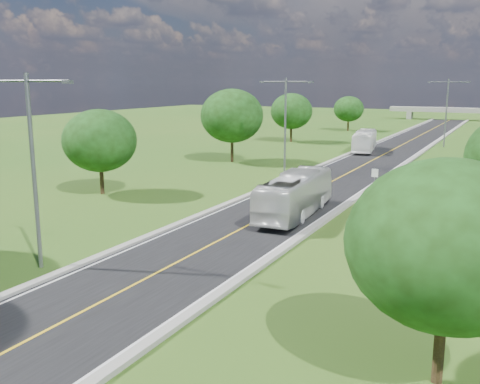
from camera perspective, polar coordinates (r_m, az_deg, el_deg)
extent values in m
plane|color=#295919|center=(69.34, 14.17, 3.37)|extent=(260.00, 260.00, 0.00)
cube|color=black|center=(75.14, 15.25, 3.96)|extent=(8.00, 150.00, 0.06)
cube|color=gray|center=(76.12, 12.12, 4.26)|extent=(0.50, 150.00, 0.22)
cube|color=gray|center=(74.37, 18.45, 3.75)|extent=(0.50, 150.00, 0.22)
cylinder|color=slate|center=(46.82, 14.15, 1.02)|extent=(0.08, 0.08, 2.40)
cube|color=white|center=(46.66, 14.19, 1.98)|extent=(0.55, 0.04, 0.70)
cube|color=gray|center=(149.34, 17.66, 7.82)|extent=(1.20, 3.00, 2.00)
cube|color=gray|center=(147.88, 21.54, 8.15)|extent=(30.00, 3.00, 1.20)
cylinder|color=slate|center=(29.03, -21.13, 1.86)|extent=(0.22, 0.22, 10.00)
cylinder|color=slate|center=(29.74, -23.62, 10.81)|extent=(2.80, 0.12, 0.12)
cylinder|color=slate|center=(27.64, -19.87, 11.09)|extent=(2.80, 0.12, 0.12)
cube|color=slate|center=(26.70, -17.92, 11.11)|extent=(0.50, 0.25, 0.18)
cylinder|color=slate|center=(56.38, 4.84, 6.98)|extent=(0.22, 0.22, 10.00)
cylinder|color=slate|center=(56.75, 3.59, 11.68)|extent=(2.80, 0.12, 0.12)
cylinder|color=slate|center=(55.67, 6.28, 11.63)|extent=(2.80, 0.12, 0.12)
cube|color=slate|center=(57.29, 2.37, 11.64)|extent=(0.50, 0.25, 0.18)
cube|color=slate|center=(55.22, 7.56, 11.55)|extent=(0.50, 0.25, 0.18)
cylinder|color=slate|center=(85.55, 21.13, 7.82)|extent=(0.22, 0.22, 10.00)
cylinder|color=slate|center=(85.60, 20.42, 10.96)|extent=(2.80, 0.12, 0.12)
cylinder|color=slate|center=(85.28, 22.31, 10.83)|extent=(2.80, 0.12, 0.12)
cube|color=slate|center=(85.77, 19.54, 10.99)|extent=(0.50, 0.25, 0.18)
cube|color=slate|center=(85.17, 23.19, 10.73)|extent=(0.50, 0.25, 0.18)
cylinder|color=black|center=(47.76, -14.53, 1.39)|extent=(0.36, 0.36, 2.70)
ellipsoid|color=#18320D|center=(47.31, -14.73, 5.33)|extent=(6.30, 6.30, 5.36)
cylinder|color=black|center=(65.07, -0.86, 4.65)|extent=(0.36, 0.36, 3.24)
ellipsoid|color=#18320D|center=(64.71, -0.87, 8.13)|extent=(7.56, 7.56, 6.43)
cylinder|color=black|center=(87.58, 5.47, 6.28)|extent=(0.36, 0.36, 2.88)
ellipsoid|color=#18320D|center=(87.32, 5.51, 8.58)|extent=(6.72, 6.72, 5.71)
cylinder|color=black|center=(109.43, 11.45, 7.07)|extent=(0.36, 0.36, 2.52)
ellipsoid|color=#18320D|center=(109.24, 11.52, 8.68)|extent=(5.88, 5.88, 5.00)
cylinder|color=black|center=(18.84, 20.51, -14.91)|extent=(0.36, 0.36, 2.70)
ellipsoid|color=#18320D|center=(17.65, 21.27, -5.25)|extent=(6.30, 6.30, 5.36)
imported|color=silver|center=(38.69, 5.92, -0.27)|extent=(3.30, 11.18, 3.07)
imported|color=white|center=(76.79, 13.15, 5.34)|extent=(4.08, 10.71, 2.91)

